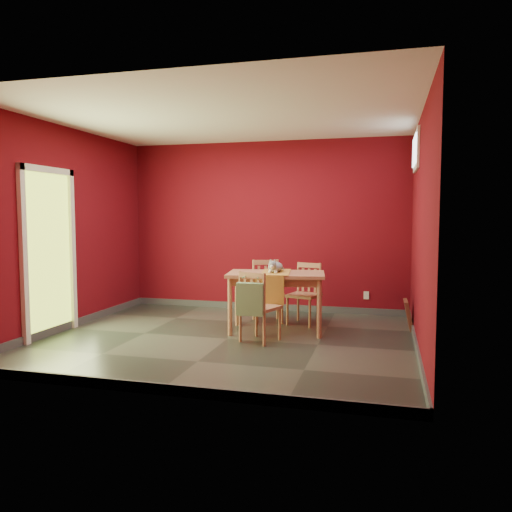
% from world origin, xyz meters
% --- Properties ---
extents(ground, '(4.50, 4.50, 0.00)m').
position_xyz_m(ground, '(0.00, 0.00, 0.00)').
color(ground, '#2D342D').
rests_on(ground, ground).
extents(room_shell, '(4.50, 4.50, 4.50)m').
position_xyz_m(room_shell, '(0.00, 0.00, 0.05)').
color(room_shell, '#5D0912').
rests_on(room_shell, ground).
extents(doorway, '(0.06, 1.01, 2.13)m').
position_xyz_m(doorway, '(-2.23, -0.40, 1.12)').
color(doorway, '#B7D838').
rests_on(doorway, ground).
extents(window, '(0.05, 0.90, 0.50)m').
position_xyz_m(window, '(2.23, 1.00, 2.35)').
color(window, white).
rests_on(window, room_shell).
extents(outlet_plate, '(0.08, 0.02, 0.12)m').
position_xyz_m(outlet_plate, '(1.60, 1.99, 0.30)').
color(outlet_plate, silver).
rests_on(outlet_plate, room_shell).
extents(dining_table, '(1.34, 0.90, 0.78)m').
position_xyz_m(dining_table, '(0.50, 0.54, 0.68)').
color(dining_table, '#AF7251').
rests_on(dining_table, ground).
extents(table_runner, '(0.46, 0.79, 0.38)m').
position_xyz_m(table_runner, '(0.50, 0.42, 0.72)').
color(table_runner, '#B77F2F').
rests_on(table_runner, dining_table).
extents(chair_far_left, '(0.54, 0.54, 0.88)m').
position_xyz_m(chair_far_left, '(0.24, 1.13, 0.45)').
color(chair_far_left, '#AF7251').
rests_on(chair_far_left, ground).
extents(chair_far_right, '(0.49, 0.49, 0.86)m').
position_xyz_m(chair_far_right, '(0.79, 1.11, 0.44)').
color(chair_far_right, '#AF7251').
rests_on(chair_far_right, ground).
extents(chair_near, '(0.51, 0.51, 0.86)m').
position_xyz_m(chair_near, '(0.41, -0.04, 0.44)').
color(chair_near, '#AF7251').
rests_on(chair_near, ground).
extents(tote_bag, '(0.32, 0.19, 0.45)m').
position_xyz_m(tote_bag, '(0.36, -0.25, 0.55)').
color(tote_bag, '#719E69').
rests_on(tote_bag, chair_near).
extents(cat, '(0.24, 0.41, 0.19)m').
position_xyz_m(cat, '(0.48, 0.56, 0.88)').
color(cat, slate).
rests_on(cat, table_runner).
extents(picture_frame, '(0.14, 0.40, 0.40)m').
position_xyz_m(picture_frame, '(2.19, 1.12, 0.20)').
color(picture_frame, brown).
rests_on(picture_frame, ground).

